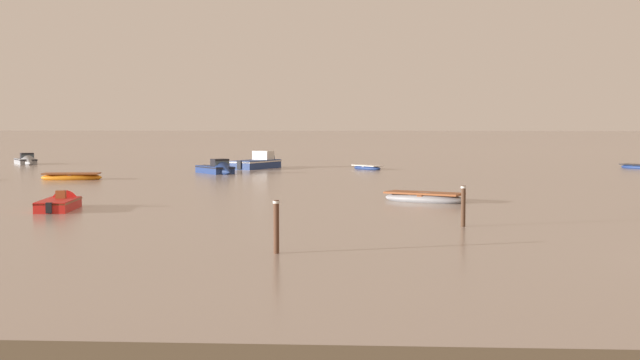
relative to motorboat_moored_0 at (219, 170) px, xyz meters
name	(u,v)px	position (x,y,z in m)	size (l,w,h in m)	color
motorboat_moored_0	(219,170)	(0.00, 0.00, 0.00)	(4.09, 4.82, 1.80)	navy
rowboat_moored_0	(367,168)	(12.04, 6.87, -0.13)	(3.04, 3.34, 0.53)	navy
rowboat_moored_3	(424,198)	(15.12, -23.70, -0.08)	(4.62, 3.29, 0.70)	gray
motorboat_moored_2	(27,162)	(-21.61, 13.73, -0.01)	(3.73, 4.69, 1.73)	gray
rowboat_moored_4	(72,177)	(-9.40, -7.84, -0.09)	(4.51, 2.01, 0.69)	orange
motorboat_moored_3	(262,164)	(2.40, 8.73, 0.08)	(4.58, 6.44, 2.33)	navy
rowboat_moored_6	(637,167)	(36.34, 9.67, -0.12)	(2.91, 3.53, 0.55)	navy
motorboat_moored_6	(62,205)	(-2.55, -28.42, -0.08)	(1.89, 4.23, 1.41)	red
mooring_post_near	(463,207)	(16.00, -34.32, 0.51)	(0.22, 0.22, 1.82)	#4C3323
mooring_post_left	(276,228)	(9.32, -41.71, 0.53)	(0.22, 0.22, 1.88)	#503323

